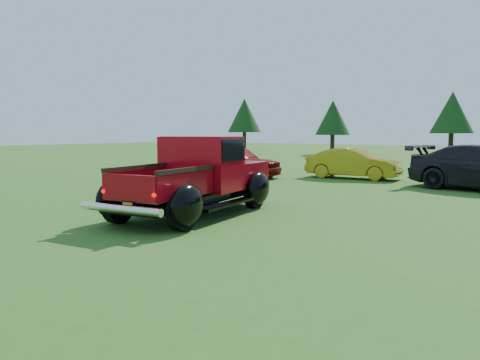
{
  "coord_description": "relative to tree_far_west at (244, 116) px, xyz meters",
  "views": [
    {
      "loc": [
        5.43,
        -7.81,
        1.92
      ],
      "look_at": [
        -0.49,
        0.2,
        0.89
      ],
      "focal_mm": 35.0,
      "sensor_mm": 36.0,
      "label": 1
    }
  ],
  "objects": [
    {
      "name": "ground",
      "position": [
        22.0,
        -30.0,
        -3.52
      ],
      "size": [
        120.0,
        120.0,
        0.0
      ],
      "primitive_type": "plane",
      "color": "#325D1A",
      "rests_on": "ground"
    },
    {
      "name": "tree_far_west",
      "position": [
        0.0,
        0.0,
        0.0
      ],
      "size": [
        3.33,
        3.33,
        5.2
      ],
      "color": "#332114",
      "rests_on": "ground"
    },
    {
      "name": "tree_west",
      "position": [
        10.0,
        -1.0,
        -0.41
      ],
      "size": [
        2.94,
        2.94,
        4.6
      ],
      "color": "#332114",
      "rests_on": "ground"
    },
    {
      "name": "tree_mid_left",
      "position": [
        19.0,
        1.0,
        -0.14
      ],
      "size": [
        3.2,
        3.2,
        5.0
      ],
      "color": "#332114",
      "rests_on": "ground"
    },
    {
      "name": "pickup_truck",
      "position": [
        20.13,
        -29.48,
        -2.66
      ],
      "size": [
        2.87,
        5.09,
        1.81
      ],
      "rotation": [
        0.0,
        0.0,
        0.14
      ],
      "color": "black",
      "rests_on": "ground"
    },
    {
      "name": "show_car_red",
      "position": [
        15.5,
        -22.04,
        -2.83
      ],
      "size": [
        4.08,
        1.76,
        1.37
      ],
      "primitive_type": "imported",
      "rotation": [
        0.0,
        0.0,
        1.61
      ],
      "color": "maroon",
      "rests_on": "ground"
    },
    {
      "name": "show_car_yellow",
      "position": [
        19.77,
        -19.62,
        -2.9
      ],
      "size": [
        3.87,
        1.63,
        1.24
      ],
      "primitive_type": "imported",
      "rotation": [
        0.0,
        0.0,
        1.66
      ],
      "color": "#AA8C16",
      "rests_on": "ground"
    }
  ]
}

